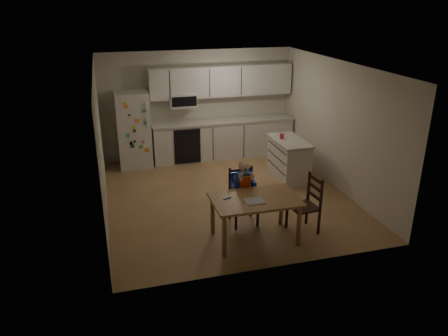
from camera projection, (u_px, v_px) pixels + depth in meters
The scene contains 10 objects.
room at pixel (220, 127), 8.46m from camera, with size 4.52×5.01×2.51m.
refrigerator at pixel (134, 130), 9.72m from camera, with size 0.72×0.70×1.70m, color silver.
kitchen_run at pixel (221, 121), 10.30m from camera, with size 3.37×0.62×2.15m.
kitchen_island at pixel (289, 159), 9.18m from camera, with size 0.60×1.15×0.85m.
red_cup at pixel (282, 136), 9.09m from camera, with size 0.08×0.08×0.11m, color red.
dining_table at pixel (255, 204), 6.74m from camera, with size 1.34×0.86×0.72m.
napkin at pixel (254, 201), 6.60m from camera, with size 0.29×0.25×0.01m, color #B3B4B9.
toddler_spoon at pixel (227, 199), 6.68m from camera, with size 0.02×0.02×0.12m, color #1A2EB4.
chair_booster at pixel (243, 185), 7.27m from camera, with size 0.42×0.42×1.12m.
chair_side at pixel (309, 200), 7.05m from camera, with size 0.46×0.46×0.95m.
Camera 1 is at (-2.10, -7.41, 3.60)m, focal length 35.00 mm.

